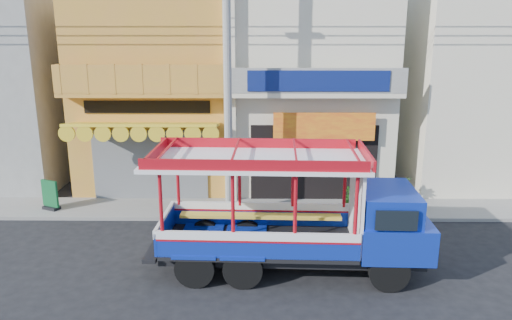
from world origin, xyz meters
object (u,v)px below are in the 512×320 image
Objects in this scene: green_sign at (50,197)px; potted_plant_c at (404,191)px; utility_pole at (232,69)px; songthaew_truck at (310,214)px; potted_plant_a at (352,195)px.

potted_plant_c is (12.48, 0.60, 0.07)m from green_sign.
utility_pole is 5.56m from songthaew_truck.
potted_plant_a is at bearing 66.97° from songthaew_truck.
songthaew_truck is at bearing -26.30° from green_sign.
potted_plant_a is at bearing 10.91° from utility_pole.
songthaew_truck is at bearing -131.33° from potted_plant_a.
green_sign reaches higher than potted_plant_c.
green_sign is at bearing -74.85° from potted_plant_c.
potted_plant_c reaches higher than potted_plant_a.
green_sign is (-8.63, 4.26, -1.06)m from songthaew_truck.
songthaew_truck is 9.68m from green_sign.
potted_plant_a is at bearing -69.58° from potted_plant_c.
utility_pole is at bearing 119.98° from songthaew_truck.
potted_plant_a is 0.88× the size of potted_plant_c.
songthaew_truck reaches higher than potted_plant_c.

